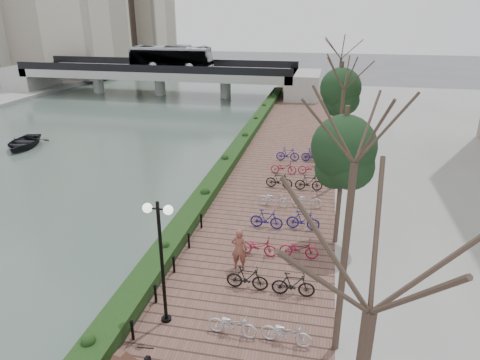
# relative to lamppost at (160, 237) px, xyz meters

# --- Properties ---
(river_water) EXTENTS (30.00, 130.00, 0.02)m
(river_water) POSITION_rel_lamppost_xyz_m (-17.14, 22.87, -3.84)
(river_water) COLOR #4A5D54
(river_water) RESTS_ON ground
(promenade) EXTENTS (8.00, 75.00, 0.50)m
(promenade) POSITION_rel_lamppost_xyz_m (1.86, 15.37, -3.60)
(promenade) COLOR brown
(promenade) RESTS_ON ground
(hedge) EXTENTS (1.10, 56.00, 0.60)m
(hedge) POSITION_rel_lamppost_xyz_m (-1.54, 17.87, -3.05)
(hedge) COLOR #133413
(hedge) RESTS_ON promenade
(chain_fence) EXTENTS (0.10, 14.10, 0.70)m
(chain_fence) POSITION_rel_lamppost_xyz_m (-0.74, -0.13, -3.00)
(chain_fence) COLOR black
(chain_fence) RESTS_ON promenade
(lamppost) EXTENTS (1.02, 0.32, 4.61)m
(lamppost) POSITION_rel_lamppost_xyz_m (0.00, 0.00, 0.00)
(lamppost) COLOR black
(lamppost) RESTS_ON promenade
(pedestrian) EXTENTS (0.69, 0.46, 1.88)m
(pedestrian) POSITION_rel_lamppost_xyz_m (1.86, 3.73, -2.41)
(pedestrian) COLOR brown
(pedestrian) RESTS_ON promenade
(bicycle_parking) EXTENTS (2.40, 19.89, 1.00)m
(bicycle_parking) POSITION_rel_lamppost_xyz_m (3.36, 8.85, -2.87)
(bicycle_parking) COLOR silver
(bicycle_parking) RESTS_ON promenade
(street_trees) EXTENTS (3.20, 37.12, 6.80)m
(street_trees) POSITION_rel_lamppost_xyz_m (5.86, 10.55, -0.16)
(street_trees) COLOR #3B2C23
(street_trees) RESTS_ON promenade
(bridge) EXTENTS (36.00, 10.77, 6.50)m
(bridge) POSITION_rel_lamppost_xyz_m (-16.77, 42.87, -0.48)
(bridge) COLOR #AFAFAA
(bridge) RESTS_ON ground
(boat) EXTENTS (4.04, 5.00, 0.92)m
(boat) POSITION_rel_lamppost_xyz_m (-19.56, 18.27, -3.37)
(boat) COLOR black
(boat) RESTS_ON river_water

